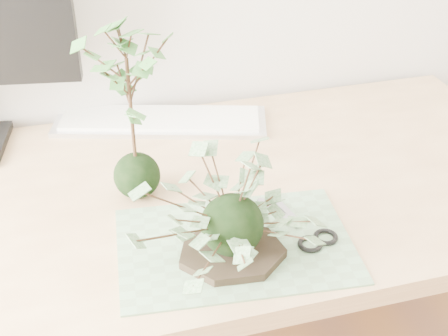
# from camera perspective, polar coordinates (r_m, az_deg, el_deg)

# --- Properties ---
(desk) EXTENTS (1.60, 0.70, 0.74)m
(desk) POSITION_cam_1_polar(r_m,az_deg,el_deg) (1.27, -5.21, -5.62)
(desk) COLOR tan
(desk) RESTS_ON ground_plane
(cutting_mat) EXTENTS (0.43, 0.31, 0.00)m
(cutting_mat) POSITION_cam_1_polar(r_m,az_deg,el_deg) (1.09, 1.03, -7.06)
(cutting_mat) COLOR #668961
(cutting_mat) RESTS_ON desk
(stone_dish) EXTENTS (0.21, 0.21, 0.01)m
(stone_dish) POSITION_cam_1_polar(r_m,az_deg,el_deg) (1.06, 0.72, -7.76)
(stone_dish) COLOR black
(stone_dish) RESTS_ON cutting_mat
(ivy_kokedama) EXTENTS (0.36, 0.36, 0.21)m
(ivy_kokedama) POSITION_cam_1_polar(r_m,az_deg,el_deg) (0.99, 0.77, -2.98)
(ivy_kokedama) COLOR black
(ivy_kokedama) RESTS_ON stone_dish
(maple_kokedama) EXTENTS (0.25, 0.25, 0.37)m
(maple_kokedama) POSITION_cam_1_polar(r_m,az_deg,el_deg) (1.09, -8.83, 8.81)
(maple_kokedama) COLOR black
(maple_kokedama) RESTS_ON desk
(keyboard) EXTENTS (0.51, 0.28, 0.02)m
(keyboard) POSITION_cam_1_polar(r_m,az_deg,el_deg) (1.45, -5.83, 4.36)
(keyboard) COLOR silver
(keyboard) RESTS_ON desk
(scissors) EXTENTS (0.09, 0.18, 0.01)m
(scissors) POSITION_cam_1_polar(r_m,az_deg,el_deg) (1.11, 7.47, -6.06)
(scissors) COLOR gray
(scissors) RESTS_ON cutting_mat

